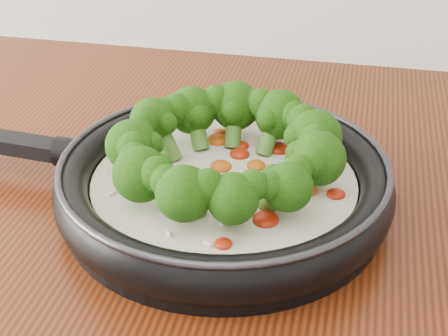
# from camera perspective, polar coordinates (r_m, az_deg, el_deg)

# --- Properties ---
(skillet) EXTENTS (0.57, 0.38, 0.11)m
(skillet) POSITION_cam_1_polar(r_m,az_deg,el_deg) (0.70, -0.17, -0.56)
(skillet) COLOR black
(skillet) RESTS_ON counter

